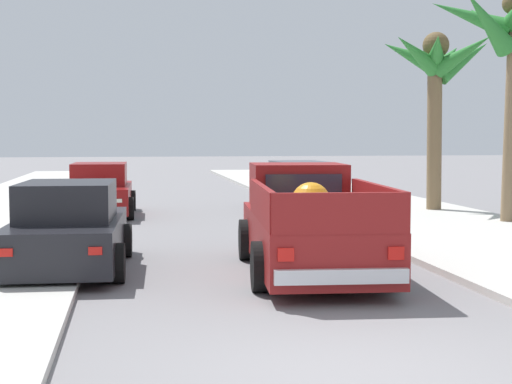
{
  "coord_description": "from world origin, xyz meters",
  "views": [
    {
      "loc": [
        -2.11,
        -6.86,
        2.31
      ],
      "look_at": [
        0.34,
        7.85,
        1.2
      ],
      "focal_mm": 52.38,
      "sensor_mm": 36.0,
      "label": 1
    }
  ],
  "objects_px": {
    "car_left_near": "(100,191)",
    "palm_tree_left_back": "(437,68)",
    "pickup_truck": "(309,226)",
    "car_left_mid": "(300,187)",
    "car_right_near": "(69,229)",
    "palm_tree_left_mid": "(510,28)"
  },
  "relations": [
    {
      "from": "car_left_near",
      "to": "palm_tree_left_back",
      "type": "xyz_separation_m",
      "value": [
        9.96,
        -0.94,
        3.64
      ]
    },
    {
      "from": "pickup_truck",
      "to": "car_left_mid",
      "type": "distance_m",
      "value": 10.76
    },
    {
      "from": "pickup_truck",
      "to": "car_left_near",
      "type": "distance_m",
      "value": 10.61
    },
    {
      "from": "car_right_near",
      "to": "palm_tree_left_mid",
      "type": "relative_size",
      "value": 0.71
    },
    {
      "from": "car_left_near",
      "to": "car_right_near",
      "type": "relative_size",
      "value": 0.99
    },
    {
      "from": "car_right_near",
      "to": "palm_tree_left_back",
      "type": "distance_m",
      "value": 13.49
    },
    {
      "from": "pickup_truck",
      "to": "palm_tree_left_mid",
      "type": "height_order",
      "value": "palm_tree_left_mid"
    },
    {
      "from": "car_left_near",
      "to": "palm_tree_left_back",
      "type": "relative_size",
      "value": 0.79
    },
    {
      "from": "car_right_near",
      "to": "palm_tree_left_back",
      "type": "bearing_deg",
      "value": 38.87
    },
    {
      "from": "pickup_truck",
      "to": "car_right_near",
      "type": "distance_m",
      "value": 4.14
    },
    {
      "from": "pickup_truck",
      "to": "car_left_mid",
      "type": "xyz_separation_m",
      "value": [
        2.24,
        10.52,
        -0.07
      ]
    },
    {
      "from": "car_left_near",
      "to": "palm_tree_left_mid",
      "type": "height_order",
      "value": "palm_tree_left_mid"
    },
    {
      "from": "palm_tree_left_mid",
      "to": "car_left_near",
      "type": "bearing_deg",
      "value": 157.27
    },
    {
      "from": "palm_tree_left_mid",
      "to": "palm_tree_left_back",
      "type": "bearing_deg",
      "value": 98.19
    },
    {
      "from": "pickup_truck",
      "to": "car_left_near",
      "type": "bearing_deg",
      "value": 111.64
    },
    {
      "from": "car_left_mid",
      "to": "palm_tree_left_mid",
      "type": "height_order",
      "value": "palm_tree_left_mid"
    },
    {
      "from": "car_left_near",
      "to": "palm_tree_left_back",
      "type": "bearing_deg",
      "value": -5.39
    },
    {
      "from": "car_right_near",
      "to": "car_left_mid",
      "type": "xyz_separation_m",
      "value": [
        6.3,
        9.75,
        0.0
      ]
    },
    {
      "from": "car_left_mid",
      "to": "palm_tree_left_back",
      "type": "height_order",
      "value": "palm_tree_left_back"
    },
    {
      "from": "palm_tree_left_mid",
      "to": "car_right_near",
      "type": "bearing_deg",
      "value": -156.05
    },
    {
      "from": "palm_tree_left_back",
      "to": "palm_tree_left_mid",
      "type": "bearing_deg",
      "value": -81.81
    },
    {
      "from": "car_right_near",
      "to": "palm_tree_left_mid",
      "type": "xyz_separation_m",
      "value": [
        10.61,
        4.71,
        4.34
      ]
    }
  ]
}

